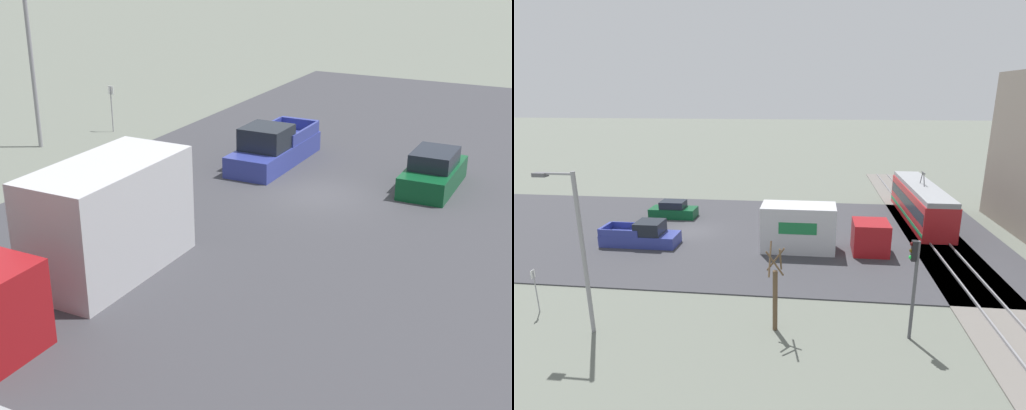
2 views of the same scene
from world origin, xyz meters
TOP-DOWN VIEW (x-y plane):
  - ground_plane at (0.00, 0.00)m, footprint 320.00×320.00m
  - road_surface at (0.00, 0.00)m, footprint 21.03×50.29m
  - box_truck at (3.10, 10.43)m, footprint 2.60×9.21m
  - pickup_truck at (3.39, -2.82)m, footprint 2.08×5.83m
  - sedan_car_0 at (-3.77, -2.84)m, footprint 1.87×4.29m
  - street_lamp_near_crossing at (14.84, -0.59)m, footprint 0.36×1.95m
  - no_parking_sign at (13.41, -4.27)m, footprint 0.32×0.08m

SIDE VIEW (x-z plane):
  - ground_plane at x=0.00m, z-range 0.00..0.00m
  - road_surface at x=0.00m, z-range 0.00..0.08m
  - sedan_car_0 at x=-3.77m, z-range -0.06..1.52m
  - pickup_truck at x=3.39m, z-range -0.15..1.74m
  - no_parking_sign at x=13.41m, z-range 0.26..2.68m
  - box_truck at x=3.10m, z-range -0.05..3.39m
  - street_lamp_near_crossing at x=14.84m, z-range 0.62..8.63m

